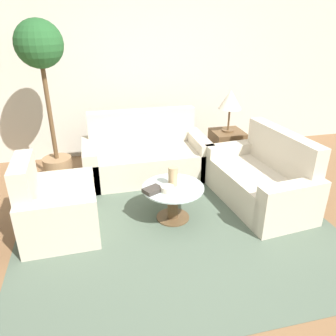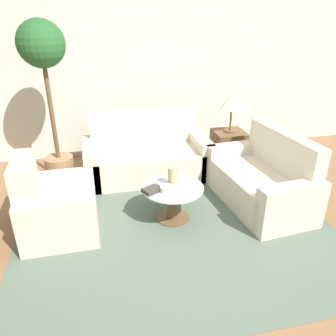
% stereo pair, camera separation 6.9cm
% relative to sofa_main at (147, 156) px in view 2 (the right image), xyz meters
% --- Properties ---
extents(ground_plane, '(14.00, 14.00, 0.00)m').
position_rel_sofa_main_xyz_m(ground_plane, '(0.23, -1.90, -0.29)').
color(ground_plane, brown).
extents(wall_back, '(10.00, 0.06, 2.60)m').
position_rel_sofa_main_xyz_m(wall_back, '(0.23, 1.00, 1.01)').
color(wall_back, beige).
rests_on(wall_back, ground_plane).
extents(rug, '(3.53, 3.37, 0.01)m').
position_rel_sofa_main_xyz_m(rug, '(0.10, -1.27, -0.29)').
color(rug, '#4C5B4C').
rests_on(rug, ground_plane).
extents(sofa_main, '(1.81, 0.85, 0.94)m').
position_rel_sofa_main_xyz_m(sofa_main, '(0.00, 0.00, 0.00)').
color(sofa_main, beige).
rests_on(sofa_main, ground_plane).
extents(armchair, '(0.80, 0.86, 0.91)m').
position_rel_sofa_main_xyz_m(armchair, '(-1.23, -1.26, -0.00)').
color(armchair, beige).
rests_on(armchair, ground_plane).
extents(loveseat, '(0.96, 1.58, 0.92)m').
position_rel_sofa_main_xyz_m(loveseat, '(1.33, -1.13, -0.00)').
color(loveseat, beige).
rests_on(loveseat, ground_plane).
extents(coffee_table, '(0.72, 0.72, 0.42)m').
position_rel_sofa_main_xyz_m(coffee_table, '(0.10, -1.27, -0.02)').
color(coffee_table, brown).
rests_on(coffee_table, ground_plane).
extents(side_table, '(0.48, 0.48, 0.59)m').
position_rel_sofa_main_xyz_m(side_table, '(1.30, -0.00, 0.00)').
color(side_table, brown).
rests_on(side_table, ground_plane).
extents(table_lamp, '(0.34, 0.34, 0.63)m').
position_rel_sofa_main_xyz_m(table_lamp, '(1.30, -0.00, 0.77)').
color(table_lamp, brown).
rests_on(table_lamp, side_table).
extents(potted_plant, '(0.60, 0.60, 2.20)m').
position_rel_sofa_main_xyz_m(potted_plant, '(-1.28, 0.10, 1.23)').
color(potted_plant, '#93704C').
rests_on(potted_plant, ground_plane).
extents(vase, '(0.11, 0.11, 0.23)m').
position_rel_sofa_main_xyz_m(vase, '(0.11, -1.22, 0.24)').
color(vase, tan).
rests_on(vase, coffee_table).
extents(bowl, '(0.15, 0.15, 0.07)m').
position_rel_sofa_main_xyz_m(bowl, '(0.02, -1.36, 0.16)').
color(bowl, beige).
rests_on(bowl, coffee_table).
extents(book_stack, '(0.25, 0.22, 0.05)m').
position_rel_sofa_main_xyz_m(book_stack, '(-0.15, -1.33, 0.15)').
color(book_stack, '#38332D').
rests_on(book_stack, coffee_table).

